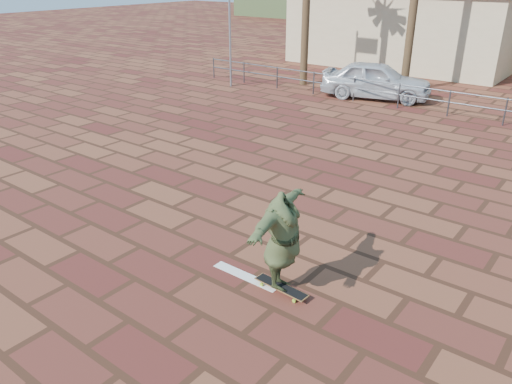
# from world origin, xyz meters

# --- Properties ---
(ground) EXTENTS (120.00, 120.00, 0.00)m
(ground) POSITION_xyz_m (0.00, 0.00, 0.00)
(ground) COLOR brown
(ground) RESTS_ON ground
(paint_stripe) EXTENTS (1.40, 0.22, 0.01)m
(paint_stripe) POSITION_xyz_m (0.70, -1.20, 0.00)
(paint_stripe) COLOR white
(paint_stripe) RESTS_ON ground
(guardrail) EXTENTS (24.06, 0.06, 1.00)m
(guardrail) POSITION_xyz_m (0.00, 12.00, 0.68)
(guardrail) COLOR #47494F
(guardrail) RESTS_ON ground
(building_west) EXTENTS (12.60, 7.60, 4.50)m
(building_west) POSITION_xyz_m (-6.00, 22.00, 2.28)
(building_west) COLOR beige
(building_west) RESTS_ON ground
(longboard) EXTENTS (1.07, 0.29, 0.10)m
(longboard) POSITION_xyz_m (1.49, -1.18, 0.08)
(longboard) COLOR olive
(longboard) RESTS_ON ground
(skateboarder) EXTENTS (1.13, 2.32, 1.82)m
(skateboarder) POSITION_xyz_m (1.49, -1.18, 1.01)
(skateboarder) COLOR #3F4A28
(skateboarder) RESTS_ON longboard
(car_silver) EXTENTS (4.94, 3.01, 1.57)m
(car_silver) POSITION_xyz_m (-3.48, 13.00, 0.79)
(car_silver) COLOR silver
(car_silver) RESTS_ON ground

